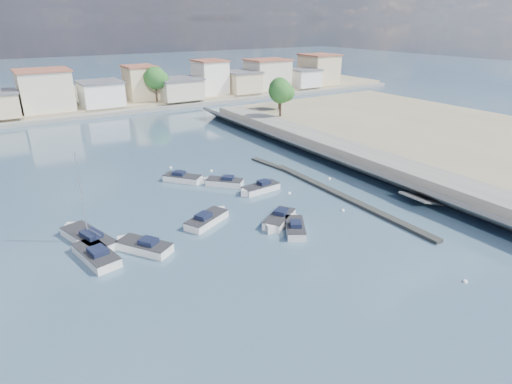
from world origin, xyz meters
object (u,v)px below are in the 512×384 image
at_px(motorboat_b, 295,227).
at_px(sailboat, 87,237).
at_px(motorboat_e, 95,254).
at_px(motorboat_f, 223,182).
at_px(motorboat_a, 142,246).
at_px(motorboat_c, 259,189).
at_px(motorboat_d, 278,220).
at_px(motorboat_g, 184,179).
at_px(motorboat_h, 208,219).

height_order(motorboat_b, sailboat, sailboat).
bearing_deg(motorboat_e, motorboat_f, 28.49).
bearing_deg(motorboat_a, sailboat, 131.03).
relative_size(motorboat_b, motorboat_f, 1.02).
bearing_deg(motorboat_b, motorboat_c, 76.49).
bearing_deg(motorboat_b, motorboat_d, 103.13).
relative_size(motorboat_b, motorboat_e, 0.73).
distance_m(motorboat_b, motorboat_d, 2.18).
height_order(motorboat_b, motorboat_d, same).
xyz_separation_m(motorboat_d, sailboat, (-17.28, 6.57, 0.03)).
distance_m(motorboat_a, motorboat_b, 14.58).
height_order(motorboat_b, motorboat_g, same).
height_order(motorboat_f, motorboat_g, same).
height_order(motorboat_a, motorboat_e, same).
distance_m(motorboat_d, motorboat_e, 17.64).
bearing_deg(motorboat_f, motorboat_h, -126.08).
distance_m(motorboat_a, motorboat_d, 13.61).
bearing_deg(motorboat_b, motorboat_a, 162.94).
bearing_deg(motorboat_e, motorboat_c, 14.75).
distance_m(motorboat_d, sailboat, 18.49).
relative_size(motorboat_a, motorboat_g, 1.07).
distance_m(motorboat_b, motorboat_c, 10.79).
bearing_deg(motorboat_h, motorboat_a, -165.85).
xyz_separation_m(motorboat_c, sailboat, (-20.30, -1.80, 0.03)).
bearing_deg(motorboat_d, motorboat_a, 170.89).
xyz_separation_m(motorboat_b, motorboat_e, (-17.88, 5.12, 0.00)).
bearing_deg(motorboat_d, motorboat_b, -76.87).
bearing_deg(sailboat, motorboat_d, -20.81).
xyz_separation_m(motorboat_e, motorboat_g, (14.20, 13.40, 0.00)).
bearing_deg(motorboat_c, motorboat_h, -154.19).
distance_m(motorboat_a, motorboat_g, 17.55).
bearing_deg(motorboat_g, motorboat_h, -102.38).
bearing_deg(motorboat_f, motorboat_a, -142.81).
relative_size(motorboat_c, motorboat_h, 0.98).
distance_m(motorboat_a, motorboat_h, 7.79).
height_order(motorboat_a, motorboat_d, same).
xyz_separation_m(motorboat_d, motorboat_g, (-3.18, 16.40, 0.00)).
bearing_deg(motorboat_a, motorboat_d, -9.11).
height_order(motorboat_d, sailboat, sailboat).
height_order(motorboat_b, motorboat_f, same).
bearing_deg(motorboat_a, motorboat_e, 167.97).
bearing_deg(motorboat_h, motorboat_b, -44.07).
xyz_separation_m(motorboat_b, motorboat_g, (-3.68, 18.52, 0.00)).
bearing_deg(motorboat_h, motorboat_c, 25.81).
bearing_deg(motorboat_e, motorboat_a, -12.03).
relative_size(motorboat_c, motorboat_g, 1.09).
relative_size(motorboat_b, motorboat_c, 0.86).
height_order(motorboat_a, sailboat, sailboat).
bearing_deg(sailboat, motorboat_a, -48.97).
distance_m(motorboat_e, motorboat_h, 11.54).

